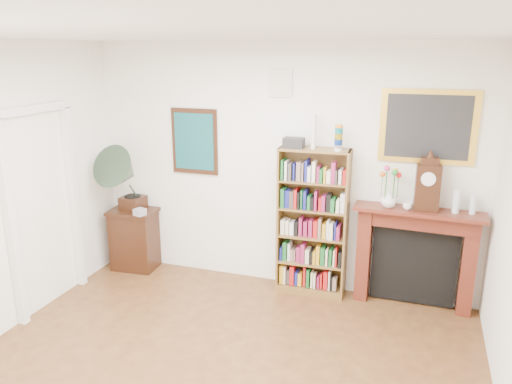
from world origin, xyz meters
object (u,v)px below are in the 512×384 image
Objects in this scene: gramophone at (124,174)px; bottle_right at (473,205)px; side_cabinet at (135,239)px; bottle_left at (456,202)px; cd_stack at (140,212)px; mantel_clock at (428,185)px; teacup at (407,206)px; flower_vase at (389,199)px; bookshelf at (312,215)px; fireplace at (415,249)px.

bottle_right is (3.90, 0.20, -0.05)m from gramophone.
bottle_left reaches higher than side_cabinet.
bottle_left reaches higher than bottle_right.
gramophone is (-0.02, -0.10, 0.87)m from side_cabinet.
gramophone is 7.15× the size of cd_stack.
bottle_right is (0.45, 0.03, -0.17)m from mantel_clock.
mantel_clock is 0.29m from teacup.
bottle_right is (3.88, 0.10, 0.82)m from side_cabinet.
bookshelf is at bearing 179.75° from flower_vase.
fireplace is at bearing 11.71° from flower_vase.
mantel_clock is 3.24× the size of flower_vase.
bookshelf is at bearing 8.72° from gramophone.
bottle_right is at bearing 2.30° from flower_vase.
gramophone is at bearing -177.26° from bottle_left.
fireplace is at bearing -2.16° from side_cabinet.
cd_stack is at bearing -7.70° from gramophone.
cd_stack is at bearing -175.99° from bookshelf.
fireplace reaches higher than side_cabinet.
flower_vase is 1.81× the size of teacup.
cd_stack is at bearing -175.83° from flower_vase.
bottle_left is (0.29, 0.02, -0.15)m from mantel_clock.
fireplace is (3.38, 0.13, 0.26)m from side_cabinet.
teacup is (1.00, -0.03, 0.21)m from bookshelf.
cd_stack is (-2.07, -0.21, -0.12)m from bookshelf.
bottle_left is 1.20× the size of bottle_right.
teacup is at bearing -7.58° from flower_vase.
side_cabinet is 8.16× the size of teacup.
side_cabinet is at bearing -175.68° from fireplace.
bottle_right is (0.62, 0.06, 0.06)m from teacup.
bottle_left is at bearing 7.26° from gramophone.
mantel_clock is 0.41m from flower_vase.
side_cabinet is at bearing 85.67° from gramophone.
fireplace is 0.63m from flower_vase.
bookshelf is 1.64m from bottle_right.
flower_vase is 0.82m from bottle_right.
gramophone reaches higher than bottle_left.
bookshelf reaches higher than bottle_left.
gramophone reaches higher than cd_stack.
bookshelf reaches higher than gramophone.
flower_vase is (3.08, 0.16, -0.06)m from gramophone.
flower_vase is at bearing 175.08° from mantel_clock.
gramophone is 4.29× the size of bottle_right.
fireplace is 11.05× the size of cd_stack.
cd_stack is 3.72m from bottle_right.
gramophone is at bearing -177.11° from bottle_right.
mantel_clock reaches higher than teacup.
fireplace is 0.73m from mantel_clock.
cd_stack is at bearing -176.36° from bottle_left.
cd_stack is 3.30m from mantel_clock.
bottle_left is (3.74, 0.18, -0.03)m from gramophone.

